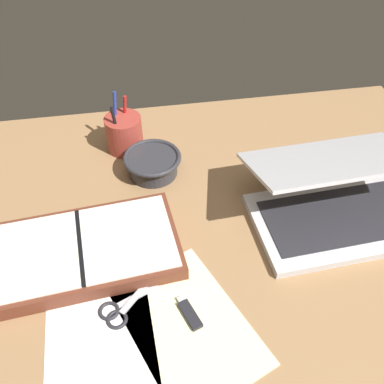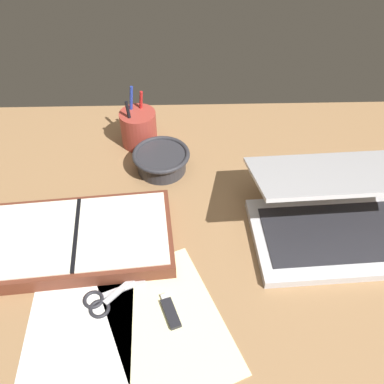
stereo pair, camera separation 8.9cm
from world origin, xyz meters
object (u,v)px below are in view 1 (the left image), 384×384
Objects in this scene: laptop at (337,199)px; pen_cup at (124,133)px; scissors at (119,311)px; planner at (82,251)px; bowl at (153,163)px.

laptop is 53.43cm from pen_cup.
laptop reaches higher than scissors.
pen_cup is at bearing 67.51° from planner.
laptop is 3.25× the size of scissors.
laptop is at bearing -28.60° from bowl.
pen_cup reaches higher than planner.
pen_cup is 35.55cm from planner.
scissors is (-10.07, -36.58, -2.58)cm from bowl.
bowl is 12.43cm from pen_cup.
laptop is 54.13cm from planner.
bowl is 28.44cm from planner.
laptop reaches higher than pen_cup.
planner is (-10.55, -33.82, -2.89)cm from pen_cup.
bowl reaches higher than planner.
scissors is (-47.48, -16.18, -4.54)cm from laptop.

